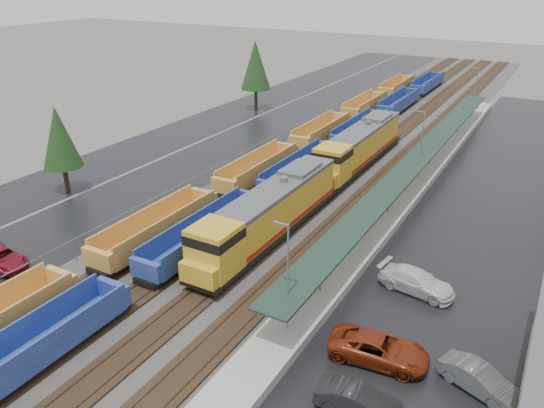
# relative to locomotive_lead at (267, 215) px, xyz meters

# --- Properties ---
(ballast_strip) EXTENTS (20.00, 160.00, 0.08)m
(ballast_strip) POSITION_rel_locomotive_lead_xyz_m (-2.00, 29.52, -2.51)
(ballast_strip) COLOR #302D2B
(ballast_strip) RESTS_ON ground
(trackbed) EXTENTS (14.60, 160.00, 0.22)m
(trackbed) POSITION_rel_locomotive_lead_xyz_m (-2.00, 29.52, -2.39)
(trackbed) COLOR black
(trackbed) RESTS_ON ground
(west_parking_lot) EXTENTS (10.00, 160.00, 0.02)m
(west_parking_lot) POSITION_rel_locomotive_lead_xyz_m (-17.00, 29.52, -2.54)
(west_parking_lot) COLOR black
(west_parking_lot) RESTS_ON ground
(west_road) EXTENTS (9.00, 160.00, 0.02)m
(west_road) POSITION_rel_locomotive_lead_xyz_m (-27.00, 29.52, -2.54)
(west_road) COLOR black
(west_road) RESTS_ON ground
(east_commuter_lot) EXTENTS (16.00, 100.00, 0.02)m
(east_commuter_lot) POSITION_rel_locomotive_lead_xyz_m (17.00, 19.52, -2.54)
(east_commuter_lot) COLOR black
(east_commuter_lot) RESTS_ON ground
(station_platform) EXTENTS (3.00, 80.00, 8.00)m
(station_platform) POSITION_rel_locomotive_lead_xyz_m (7.50, 19.52, -1.82)
(station_platform) COLOR #9E9B93
(station_platform) RESTS_ON ground
(chainlink_fence) EXTENTS (0.08, 160.04, 2.02)m
(chainlink_fence) POSITION_rel_locomotive_lead_xyz_m (-11.50, 27.96, -0.94)
(chainlink_fence) COLOR gray
(chainlink_fence) RESTS_ON ground
(tree_west_near) EXTENTS (3.96, 3.96, 9.00)m
(tree_west_near) POSITION_rel_locomotive_lead_xyz_m (-24.00, -0.48, 3.27)
(tree_west_near) COLOR #332316
(tree_west_near) RESTS_ON ground
(tree_west_far) EXTENTS (4.84, 4.84, 11.00)m
(tree_west_far) POSITION_rel_locomotive_lead_xyz_m (-25.00, 39.52, 4.57)
(tree_west_far) COLOR #332316
(tree_west_far) RESTS_ON ground
(locomotive_lead) EXTENTS (3.23, 21.30, 4.82)m
(locomotive_lead) POSITION_rel_locomotive_lead_xyz_m (0.00, 0.00, 0.00)
(locomotive_lead) COLOR black
(locomotive_lead) RESTS_ON ground
(locomotive_trail) EXTENTS (3.23, 21.30, 4.82)m
(locomotive_trail) POSITION_rel_locomotive_lead_xyz_m (0.00, 21.00, 0.00)
(locomotive_trail) COLOR black
(locomotive_trail) RESTS_ON ground
(well_string_yellow) EXTENTS (2.86, 113.49, 2.53)m
(well_string_yellow) POSITION_rel_locomotive_lead_xyz_m (-8.00, 11.89, -1.32)
(well_string_yellow) COLOR gold
(well_string_yellow) RESTS_ON ground
(well_string_blue) EXTENTS (2.70, 122.04, 2.40)m
(well_string_blue) POSITION_rel_locomotive_lead_xyz_m (-4.00, 14.47, -1.36)
(well_string_blue) COLOR navy
(well_string_blue) RESTS_ON ground
(parked_car_west_c) EXTENTS (3.00, 5.44, 1.44)m
(parked_car_west_c) POSITION_rel_locomotive_lead_xyz_m (-16.06, -13.81, -1.83)
(parked_car_west_c) COLOR maroon
(parked_car_west_c) RESTS_ON ground
(parked_car_east_a) EXTENTS (1.96, 4.67, 1.50)m
(parked_car_east_a) POSITION_rel_locomotive_lead_xyz_m (13.68, -14.13, -1.80)
(parked_car_east_a) COLOR black
(parked_car_east_a) RESTS_ON ground
(parked_car_east_b) EXTENTS (3.33, 6.16, 1.64)m
(parked_car_east_b) POSITION_rel_locomotive_lead_xyz_m (13.28, -9.73, -1.73)
(parked_car_east_b) COLOR maroon
(parked_car_east_b) RESTS_ON ground
(parked_car_east_c) EXTENTS (3.08, 5.85, 1.62)m
(parked_car_east_c) POSITION_rel_locomotive_lead_xyz_m (13.18, -1.27, -1.74)
(parked_car_east_c) COLOR silver
(parked_car_east_c) RESTS_ON ground
(parked_car_east_e) EXTENTS (3.11, 4.81, 1.50)m
(parked_car_east_e) POSITION_rel_locomotive_lead_xyz_m (18.92, -9.37, -1.80)
(parked_car_east_e) COLOR #55595A
(parked_car_east_e) RESTS_ON ground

